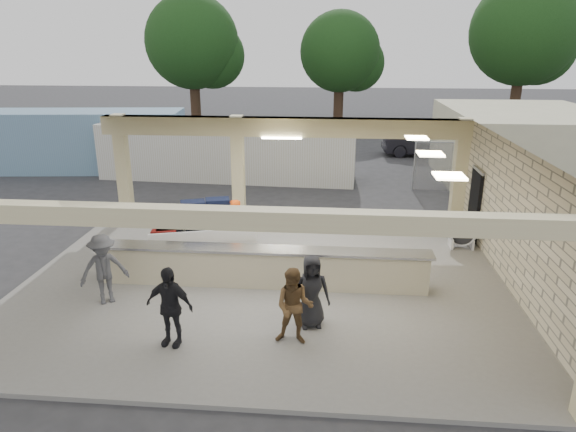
# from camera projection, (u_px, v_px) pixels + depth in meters

# --- Properties ---
(ground) EXTENTS (120.00, 120.00, 0.00)m
(ground) POSITION_uv_depth(u_px,v_px,m) (265.00, 280.00, 13.22)
(ground) COLOR #2C2C2F
(ground) RESTS_ON ground
(pavilion) EXTENTS (12.01, 10.00, 3.55)m
(pavilion) POSITION_uv_depth(u_px,v_px,m) (276.00, 222.00, 13.39)
(pavilion) COLOR slate
(pavilion) RESTS_ON ground
(baggage_counter) EXTENTS (8.20, 0.58, 0.98)m
(baggage_counter) POSITION_uv_depth(u_px,v_px,m) (262.00, 267.00, 12.56)
(baggage_counter) COLOR #BBAF8B
(baggage_counter) RESTS_ON pavilion
(luggage_cart) EXTENTS (3.15, 2.41, 1.63)m
(luggage_cart) POSITION_uv_depth(u_px,v_px,m) (201.00, 226.00, 14.18)
(luggage_cart) COLOR white
(luggage_cart) RESTS_ON pavilion
(drum_fan) EXTENTS (0.91, 0.71, 0.98)m
(drum_fan) POSITION_uv_depth(u_px,v_px,m) (462.00, 230.00, 14.88)
(drum_fan) COLOR white
(drum_fan) RESTS_ON pavilion
(baggage_handler) EXTENTS (0.35, 0.62, 1.65)m
(baggage_handler) POSITION_uv_depth(u_px,v_px,m) (234.00, 229.00, 14.16)
(baggage_handler) COLOR #FF4F0D
(baggage_handler) RESTS_ON pavilion
(passenger_a) EXTENTS (0.80, 0.40, 1.59)m
(passenger_a) POSITION_uv_depth(u_px,v_px,m) (294.00, 307.00, 10.04)
(passenger_a) COLOR brown
(passenger_a) RESTS_ON pavilion
(passenger_b) EXTENTS (1.01, 0.51, 1.65)m
(passenger_b) POSITION_uv_depth(u_px,v_px,m) (169.00, 306.00, 9.99)
(passenger_b) COLOR black
(passenger_b) RESTS_ON pavilion
(passenger_c) EXTENTS (1.11, 0.90, 1.66)m
(passenger_c) POSITION_uv_depth(u_px,v_px,m) (104.00, 269.00, 11.62)
(passenger_c) COLOR #444448
(passenger_c) RESTS_ON pavilion
(passenger_d) EXTENTS (0.82, 0.47, 1.58)m
(passenger_d) POSITION_uv_depth(u_px,v_px,m) (311.00, 291.00, 10.66)
(passenger_d) COLOR black
(passenger_d) RESTS_ON pavilion
(car_white_a) EXTENTS (5.18, 3.07, 1.39)m
(car_white_a) POSITION_uv_depth(u_px,v_px,m) (486.00, 151.00, 25.35)
(car_white_a) COLOR white
(car_white_a) RESTS_ON ground
(car_dark) EXTENTS (4.18, 1.61, 1.37)m
(car_dark) POSITION_uv_depth(u_px,v_px,m) (422.00, 143.00, 27.51)
(car_dark) COLOR black
(car_dark) RESTS_ON ground
(container_white) EXTENTS (11.37, 2.91, 2.44)m
(container_white) POSITION_uv_depth(u_px,v_px,m) (227.00, 151.00, 22.74)
(container_white) COLOR silver
(container_white) RESTS_ON ground
(container_blue) EXTENTS (10.95, 3.65, 2.79)m
(container_blue) POSITION_uv_depth(u_px,v_px,m) (68.00, 141.00, 24.21)
(container_blue) COLOR #688EA7
(container_blue) RESTS_ON ground
(fence) EXTENTS (12.06, 0.06, 2.03)m
(fence) POSITION_uv_depth(u_px,v_px,m) (567.00, 168.00, 20.47)
(fence) COLOR gray
(fence) RESTS_ON ground
(tree_left) EXTENTS (6.60, 6.30, 9.00)m
(tree_left) POSITION_uv_depth(u_px,v_px,m) (198.00, 46.00, 34.85)
(tree_left) COLOR #382619
(tree_left) RESTS_ON ground
(tree_mid) EXTENTS (6.00, 5.60, 8.00)m
(tree_mid) POSITION_uv_depth(u_px,v_px,m) (344.00, 55.00, 36.12)
(tree_mid) COLOR #382619
(tree_mid) RESTS_ON ground
(tree_right) EXTENTS (7.20, 7.00, 10.00)m
(tree_right) POSITION_uv_depth(u_px,v_px,m) (528.00, 36.00, 33.79)
(tree_right) COLOR #382619
(tree_right) RESTS_ON ground
(adjacent_building) EXTENTS (6.00, 8.00, 3.20)m
(adjacent_building) POSITION_uv_depth(u_px,v_px,m) (521.00, 149.00, 21.36)
(adjacent_building) COLOR beige
(adjacent_building) RESTS_ON ground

